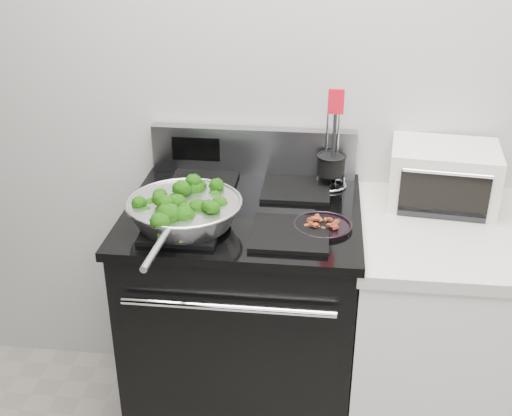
# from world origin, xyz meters

# --- Properties ---
(back_wall) EXTENTS (4.00, 0.02, 2.70)m
(back_wall) POSITION_xyz_m (0.00, 1.75, 1.35)
(back_wall) COLOR #B4B1AB
(back_wall) RESTS_ON ground
(gas_range) EXTENTS (0.79, 0.69, 1.13)m
(gas_range) POSITION_xyz_m (-0.30, 1.41, 0.49)
(gas_range) COLOR black
(gas_range) RESTS_ON floor
(counter) EXTENTS (0.62, 0.68, 0.92)m
(counter) POSITION_xyz_m (0.39, 1.41, 0.46)
(counter) COLOR white
(counter) RESTS_ON floor
(skillet) EXTENTS (0.37, 0.58, 0.08)m
(skillet) POSITION_xyz_m (-0.47, 1.26, 1.01)
(skillet) COLOR silver
(skillet) RESTS_ON gas_range
(broccoli_pile) EXTENTS (0.29, 0.29, 0.10)m
(broccoli_pile) POSITION_xyz_m (-0.47, 1.26, 1.03)
(broccoli_pile) COLOR black
(broccoli_pile) RESTS_ON skillet
(bacon_plate) EXTENTS (0.19, 0.19, 0.04)m
(bacon_plate) POSITION_xyz_m (-0.03, 1.30, 0.97)
(bacon_plate) COLOR black
(bacon_plate) RESTS_ON gas_range
(utensil_holder) EXTENTS (0.12, 0.12, 0.37)m
(utensil_holder) POSITION_xyz_m (-0.01, 1.63, 1.02)
(utensil_holder) COLOR silver
(utensil_holder) RESTS_ON gas_range
(toaster_oven) EXTENTS (0.39, 0.31, 0.21)m
(toaster_oven) POSITION_xyz_m (0.38, 1.60, 1.02)
(toaster_oven) COLOR silver
(toaster_oven) RESTS_ON counter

